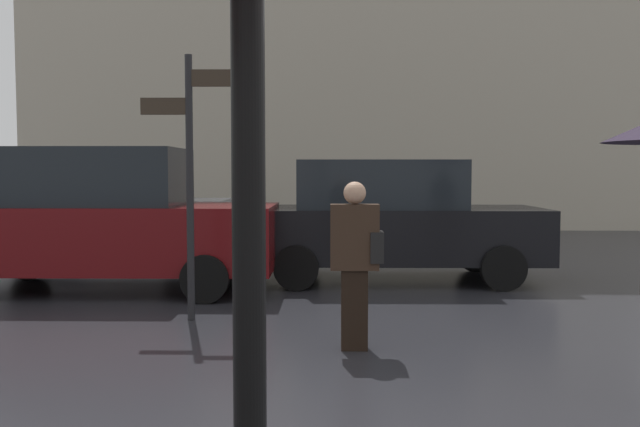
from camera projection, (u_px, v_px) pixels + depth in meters
The scene contains 5 objects.
pedestrian_with_bag at pixel (356, 255), 6.12m from camera, with size 0.48×0.24×1.54m.
parked_car_left at pixel (389, 219), 10.03m from camera, with size 4.35×1.95×1.79m.
parked_car_right at pixel (117, 209), 12.44m from camera, with size 4.01×1.84×1.81m.
parked_car_distant at pixel (103, 220), 9.16m from camera, with size 4.55×1.91×1.94m.
street_signpost at pixel (190, 160), 7.28m from camera, with size 1.08×0.08×2.88m.
Camera 1 is at (-0.25, -2.72, 1.63)m, focal length 37.79 mm.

